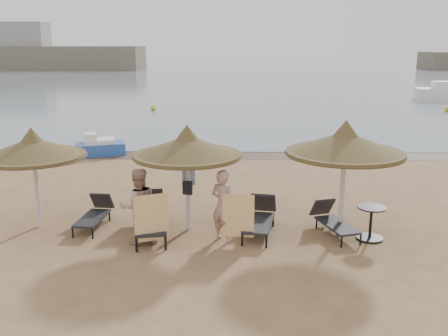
# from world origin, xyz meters

# --- Properties ---
(ground) EXTENTS (160.00, 160.00, 0.00)m
(ground) POSITION_xyz_m (0.00, 0.00, 0.00)
(ground) COLOR #956F49
(ground) RESTS_ON ground
(sea) EXTENTS (200.00, 140.00, 0.03)m
(sea) POSITION_xyz_m (0.00, 80.00, 0.01)
(sea) COLOR slate
(sea) RESTS_ON ground
(wet_sand_strip) EXTENTS (200.00, 1.60, 0.01)m
(wet_sand_strip) POSITION_xyz_m (0.00, 9.40, 0.00)
(wet_sand_strip) COLOR #4E3E31
(wet_sand_strip) RESTS_ON ground
(far_shore) EXTENTS (150.00, 54.80, 12.00)m
(far_shore) POSITION_xyz_m (-25.10, 77.82, 2.91)
(far_shore) COLOR #756753
(far_shore) RESTS_ON ground
(palapa_left) EXTENTS (2.57, 2.57, 2.55)m
(palapa_left) POSITION_xyz_m (-3.64, 1.06, 2.03)
(palapa_left) COLOR silver
(palapa_left) RESTS_ON ground
(palapa_center) EXTENTS (2.67, 2.67, 2.65)m
(palapa_center) POSITION_xyz_m (0.17, 0.93, 2.11)
(palapa_center) COLOR silver
(palapa_center) RESTS_ON ground
(palapa_right) EXTENTS (2.83, 2.83, 2.80)m
(palapa_right) POSITION_xyz_m (3.90, 0.75, 2.23)
(palapa_right) COLOR silver
(palapa_right) RESTS_ON ground
(lounger_far_left) EXTENTS (0.68, 1.67, 0.73)m
(lounger_far_left) POSITION_xyz_m (-2.24, 1.16, 0.33)
(lounger_far_left) COLOR black
(lounger_far_left) RESTS_ON ground
(lounger_near_left) EXTENTS (1.10, 2.24, 0.96)m
(lounger_near_left) POSITION_xyz_m (-0.77, 0.70, 0.43)
(lounger_near_left) COLOR black
(lounger_near_left) RESTS_ON ground
(lounger_near_right) EXTENTS (0.94, 1.93, 0.83)m
(lounger_near_right) POSITION_xyz_m (1.95, 0.83, 0.37)
(lounger_near_right) COLOR black
(lounger_near_right) RESTS_ON ground
(lounger_far_right) EXTENTS (1.02, 1.73, 0.73)m
(lounger_far_right) POSITION_xyz_m (3.72, 0.78, 0.33)
(lounger_far_right) COLOR black
(lounger_far_right) RESTS_ON ground
(side_table) EXTENTS (0.67, 0.67, 0.80)m
(side_table) POSITION_xyz_m (4.54, 0.38, 0.38)
(side_table) COLOR black
(side_table) RESTS_ON ground
(person_left) EXTENTS (1.11, 0.92, 2.08)m
(person_left) POSITION_xyz_m (-0.89, 0.01, 1.04)
(person_left) COLOR tan
(person_left) RESTS_ON ground
(person_right) EXTENTS (1.10, 1.00, 2.01)m
(person_right) POSITION_xyz_m (1.05, 0.22, 1.00)
(person_right) COLOR tan
(person_right) RESTS_ON ground
(towel_left) EXTENTS (0.73, 0.31, 1.09)m
(towel_left) POSITION_xyz_m (-0.54, -0.34, 0.75)
(towel_left) COLOR orange
(towel_left) RESTS_ON ground
(towel_right) EXTENTS (0.73, 0.12, 1.03)m
(towel_right) POSITION_xyz_m (1.40, -0.03, 0.71)
(towel_right) COLOR orange
(towel_right) RESTS_ON ground
(bag_patterned) EXTENTS (0.33, 0.18, 0.39)m
(bag_patterned) POSITION_xyz_m (0.17, 1.11, 1.30)
(bag_patterned) COLOR white
(bag_patterned) RESTS_ON ground
(bag_dark) EXTENTS (0.25, 0.13, 0.33)m
(bag_dark) POSITION_xyz_m (0.17, 0.77, 1.13)
(bag_dark) COLOR black
(bag_dark) RESTS_ON ground
(pedal_boat) EXTENTS (2.24, 1.76, 0.91)m
(pedal_boat) POSITION_xyz_m (-4.34, 9.48, 0.34)
(pedal_boat) COLOR #2852AC
(pedal_boat) RESTS_ON ground
(buoy_left) EXTENTS (0.37, 0.37, 0.37)m
(buoy_left) POSITION_xyz_m (-4.28, 23.40, 0.18)
(buoy_left) COLOR gold
(buoy_left) RESTS_ON ground
(buoy_right) EXTENTS (0.36, 0.36, 0.36)m
(buoy_right) POSITION_xyz_m (15.77, 23.27, 0.18)
(buoy_right) COLOR gold
(buoy_right) RESTS_ON ground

